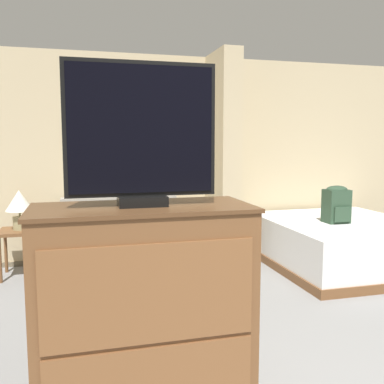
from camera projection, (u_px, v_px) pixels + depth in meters
The scene contains 10 objects.
wall_back at pixel (185, 158), 5.66m from camera, with size 6.68×0.16×2.60m.
wall_partition_pillar at pixel (223, 159), 5.35m from camera, with size 0.24×0.74×2.60m.
couch at pixel (123, 243), 5.08m from camera, with size 1.94×0.84×0.83m.
coffee_table at pixel (135, 257), 4.11m from camera, with size 0.74×0.54×0.46m.
side_table at pixel (21, 237), 4.78m from camera, with size 0.45×0.45×0.53m.
table_lamp at pixel (19, 204), 4.74m from camera, with size 0.30×0.30×0.44m.
tv_dresser at pixel (144, 320), 2.21m from camera, with size 1.10×0.52×1.19m.
tv at pixel (141, 135), 2.10m from camera, with size 0.75×0.16×0.71m.
bed at pixel (341, 243), 5.20m from camera, with size 1.74×1.91×0.56m.
backpack at pixel (337, 204), 5.01m from camera, with size 0.27×0.25×0.44m.
Camera 1 is at (-1.37, -1.23, 1.51)m, focal length 40.00 mm.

